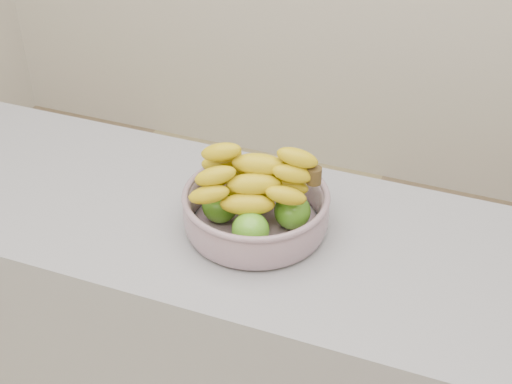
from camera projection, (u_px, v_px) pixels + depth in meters
counter at (259, 361)px, 1.90m from camera, size 2.00×0.60×0.90m
fruit_bowl at (256, 205)px, 1.61m from camera, size 0.33×0.33×0.20m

